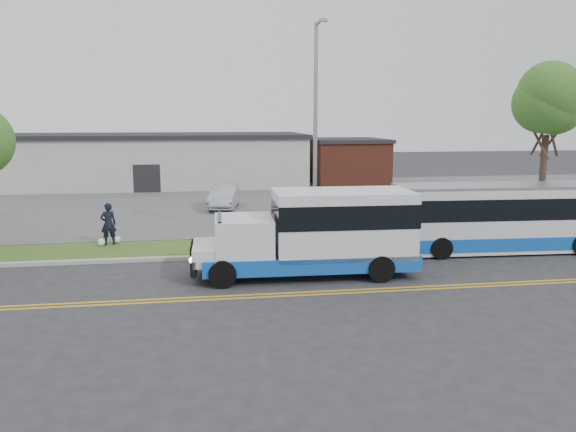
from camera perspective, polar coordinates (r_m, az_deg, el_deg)
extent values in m
plane|color=#28282B|center=(22.05, -3.53, -4.90)|extent=(140.00, 140.00, 0.00)
cube|color=gold|center=(18.37, -2.41, -7.93)|extent=(70.00, 0.12, 0.01)
cube|color=gold|center=(18.09, -2.30, -8.22)|extent=(70.00, 0.12, 0.01)
cube|color=#9E9B93|center=(23.09, -3.79, -4.03)|extent=(80.00, 0.30, 0.15)
cube|color=#3B541C|center=(24.84, -4.15, -3.10)|extent=(80.00, 3.30, 0.10)
cube|color=#4C4C4F|center=(38.69, -5.87, 1.57)|extent=(80.00, 25.00, 0.10)
cube|color=#9E9E99|center=(48.54, -13.66, 5.35)|extent=(25.00, 10.00, 4.00)
cube|color=black|center=(48.43, -13.76, 7.91)|extent=(25.40, 10.40, 0.35)
cube|color=black|center=(43.71, -14.14, 3.66)|extent=(2.00, 0.15, 2.20)
cube|color=brown|center=(48.99, 5.94, 5.38)|extent=(6.00, 7.00, 3.60)
cube|color=black|center=(48.87, 5.98, 7.65)|extent=(6.30, 7.30, 0.30)
cylinder|color=#3B2620|center=(29.16, 24.38, 2.82)|extent=(0.32, 0.32, 4.76)
ellipsoid|color=#306623|center=(29.00, 24.91, 10.17)|extent=(5.20, 5.20, 4.42)
cylinder|color=gray|center=(24.54, 2.79, 8.08)|extent=(0.18, 0.18, 9.50)
cylinder|color=gray|center=(24.16, 3.24, 19.11)|extent=(0.12, 1.40, 0.12)
cube|color=gray|center=(23.52, 3.59, 19.24)|extent=(0.35, 0.18, 0.12)
cube|color=#104CAF|center=(20.41, 2.12, -4.32)|extent=(7.67, 2.78, 0.56)
cube|color=silver|center=(20.37, 5.56, -0.70)|extent=(4.99, 2.71, 2.35)
cube|color=black|center=(20.30, 5.57, 0.39)|extent=(5.01, 2.75, 0.84)
cube|color=silver|center=(19.97, -4.53, -2.04)|extent=(2.08, 2.46, 1.34)
cube|color=black|center=(19.91, -6.94, -1.46)|extent=(0.17, 2.12, 1.01)
cube|color=silver|center=(20.08, -8.02, -3.67)|extent=(1.18, 2.32, 0.61)
cube|color=black|center=(20.17, -9.42, -4.63)|extent=(0.23, 2.29, 0.56)
sphere|color=#FFD88C|center=(19.30, -9.70, -4.45)|extent=(0.23, 0.23, 0.22)
sphere|color=#FFD88C|center=(20.92, -9.52, -3.32)|extent=(0.23, 0.23, 0.22)
cylinder|color=black|center=(19.03, -6.67, -5.90)|extent=(0.95, 0.34, 0.94)
cylinder|color=black|center=(21.36, -6.74, -4.14)|extent=(0.95, 0.34, 0.94)
cylinder|color=black|center=(19.83, 9.42, -5.32)|extent=(0.95, 0.34, 0.94)
cylinder|color=black|center=(22.08, 7.64, -3.70)|extent=(0.95, 0.34, 0.94)
cube|color=silver|center=(25.85, 22.02, -0.14)|extent=(10.35, 2.78, 2.71)
cube|color=#104CAF|center=(26.02, 21.89, -2.16)|extent=(10.37, 2.80, 0.56)
cube|color=black|center=(25.77, 22.10, 0.99)|extent=(10.39, 2.82, 0.89)
cube|color=black|center=(23.81, 11.24, 0.39)|extent=(0.19, 2.15, 1.49)
cube|color=black|center=(24.05, 10.98, -2.79)|extent=(0.21, 2.33, 0.47)
cube|color=gray|center=(25.66, 22.22, 2.88)|extent=(10.35, 2.78, 0.11)
cylinder|color=black|center=(23.53, 15.29, -3.17)|extent=(0.91, 0.34, 0.90)
cylinder|color=black|center=(25.54, 13.50, -2.08)|extent=(0.91, 0.34, 0.90)
cylinder|color=black|center=(28.16, 25.19, -1.65)|extent=(0.91, 0.34, 0.90)
imported|color=black|center=(25.98, -17.79, -0.76)|extent=(0.79, 0.65, 1.87)
imported|color=#A5A8AC|center=(35.03, -6.49, 1.96)|extent=(2.28, 4.59, 1.44)
sphere|color=white|center=(25.93, -18.43, -2.56)|extent=(0.32, 0.32, 0.32)
sphere|color=white|center=(26.32, -16.97, -2.30)|extent=(0.32, 0.32, 0.32)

